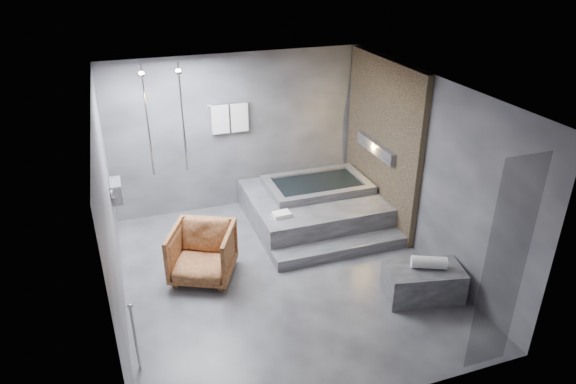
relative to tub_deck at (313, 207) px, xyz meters
name	(u,v)px	position (x,y,z in m)	size (l,w,h in m)	color
room	(304,158)	(-0.65, -1.21, 1.48)	(5.00, 5.04, 2.82)	#313133
tub_deck	(313,207)	(0.00, 0.00, 0.00)	(2.20, 2.00, 0.50)	#363639
tub_step	(340,249)	(0.00, -1.18, -0.16)	(2.20, 0.36, 0.18)	#363639
concrete_bench	(423,283)	(0.62, -2.55, -0.02)	(1.03, 0.57, 0.47)	#343437
driftwood_chair	(202,253)	(-2.15, -1.08, 0.15)	(0.86, 0.89, 0.81)	#4F2913
rolled_towel	(429,262)	(0.67, -2.54, 0.30)	(0.17, 0.17, 0.47)	white
deck_towel	(282,215)	(-0.78, -0.59, 0.29)	(0.27, 0.20, 0.07)	white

